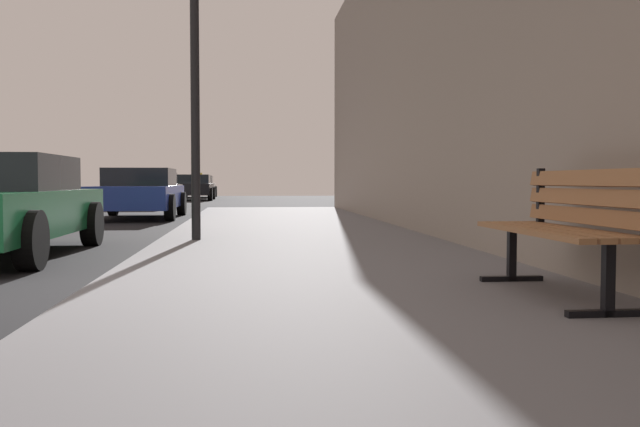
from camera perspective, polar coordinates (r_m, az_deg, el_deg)
name	(u,v)px	position (r m, az deg, el deg)	size (l,w,h in m)	color
sidewalk	(348,291)	(5.54, 2.27, -6.34)	(4.00, 32.00, 0.15)	slate
bench	(566,222)	(5.09, 19.33, -0.62)	(0.52, 1.72, 0.89)	#9E6B42
street_lamp	(195,35)	(9.79, -10.14, 14.06)	(0.36, 0.36, 3.95)	black
car_blue	(139,193)	(18.51, -14.43, 1.65)	(2.07, 4.51, 1.27)	#233899
car_silver	(153,189)	(26.59, -13.36, 1.93)	(1.93, 4.54, 1.27)	#B7B7BF
car_black	(194,187)	(35.70, -10.18, 2.12)	(1.97, 4.32, 1.27)	black
car_white	(199,186)	(41.81, -9.80, 2.19)	(1.98, 4.20, 1.43)	white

